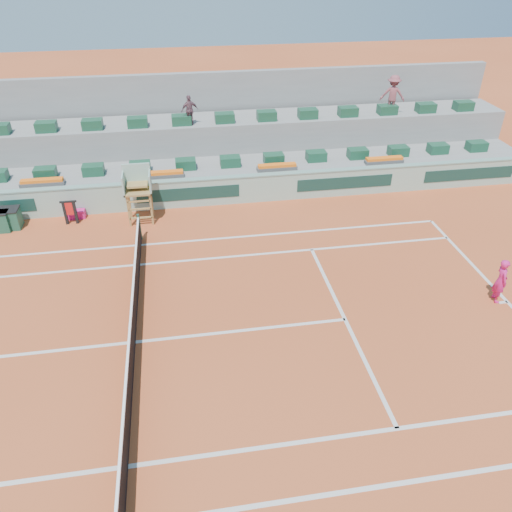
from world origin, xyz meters
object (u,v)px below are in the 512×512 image
object	(u,v)px
drink_cooler_a	(10,218)
tennis_player	(501,280)
player_bag	(75,214)
umpire_chair	(138,186)

from	to	relation	value
drink_cooler_a	tennis_player	world-z (taller)	tennis_player
player_bag	tennis_player	bearing A→B (deg)	-29.11
drink_cooler_a	tennis_player	distance (m)	18.38
player_bag	drink_cooler_a	distance (m)	2.50
umpire_chair	drink_cooler_a	world-z (taller)	umpire_chair
umpire_chair	tennis_player	xyz separation A→B (m)	(11.54, -7.32, -0.76)
player_bag	tennis_player	world-z (taller)	tennis_player
player_bag	drink_cooler_a	xyz separation A→B (m)	(-2.45, -0.42, 0.24)
umpire_chair	tennis_player	distance (m)	13.69
player_bag	tennis_player	size ratio (longest dim) A/B	0.35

